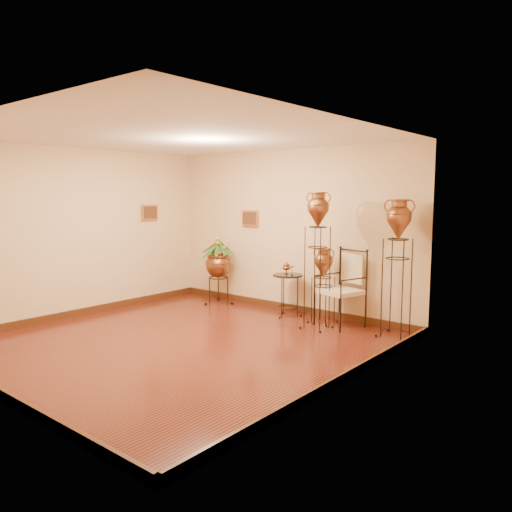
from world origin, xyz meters
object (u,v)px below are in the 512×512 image
Objects in this scene: amphora_tall at (317,259)px; planter_urn at (218,262)px; armchair at (340,288)px; side_table at (288,294)px; amphora_mid at (397,267)px.

planter_urn is at bearing 171.49° from amphora_tall.
planter_urn is 1.19× the size of armchair.
planter_urn is at bearing -179.97° from side_table.
amphora_mid is at bearing 16.11° from armchair.
amphora_mid is 1.68× the size of armchair.
amphora_tall is at bearing -161.99° from amphora_mid.
planter_urn is 1.66m from side_table.
side_table is (1.60, 0.00, -0.42)m from planter_urn.
planter_urn is 1.58× the size of side_table.
planter_urn is (-3.51, -0.00, -0.22)m from amphora_mid.
armchair is at bearing 0.00° from planter_urn.
amphora_tall is 1.49× the size of planter_urn.
amphora_tall reaches higher than armchair.
side_table is at bearing 179.97° from amphora_mid.
planter_urn reaches higher than armchair.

